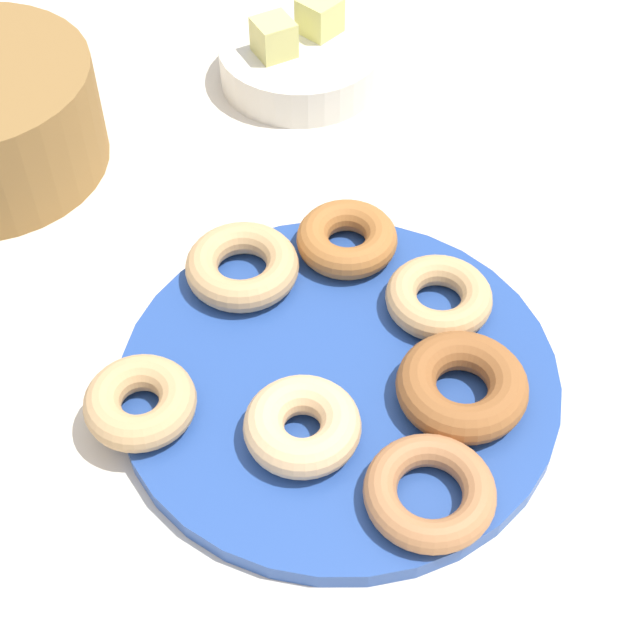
% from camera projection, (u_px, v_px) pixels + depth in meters
% --- Properties ---
extents(ground_plane, '(2.40, 2.40, 0.00)m').
position_uv_depth(ground_plane, '(339.00, 385.00, 0.74)').
color(ground_plane, beige).
extents(donut_plate, '(0.33, 0.33, 0.02)m').
position_uv_depth(donut_plate, '(339.00, 379.00, 0.74)').
color(donut_plate, '#284C9E').
rests_on(donut_plate, ground_plane).
extents(donut_0, '(0.09, 0.09, 0.03)m').
position_uv_depth(donut_0, '(140.00, 402.00, 0.70)').
color(donut_0, tan).
rests_on(donut_0, donut_plate).
extents(donut_1, '(0.13, 0.13, 0.03)m').
position_uv_depth(donut_1, '(242.00, 266.00, 0.78)').
color(donut_1, tan).
rests_on(donut_1, donut_plate).
extents(donut_2, '(0.10, 0.10, 0.02)m').
position_uv_depth(donut_2, '(430.00, 492.00, 0.65)').
color(donut_2, '#B27547').
rests_on(donut_2, donut_plate).
extents(donut_3, '(0.13, 0.13, 0.03)m').
position_uv_depth(donut_3, '(462.00, 386.00, 0.70)').
color(donut_3, '#995B2D').
rests_on(donut_3, donut_plate).
extents(donut_4, '(0.11, 0.11, 0.03)m').
position_uv_depth(donut_4, '(302.00, 426.00, 0.68)').
color(donut_4, '#EABC84').
rests_on(donut_4, donut_plate).
extents(donut_5, '(0.12, 0.12, 0.03)m').
position_uv_depth(donut_5, '(347.00, 239.00, 0.80)').
color(donut_5, '#AD6B33').
rests_on(donut_5, donut_plate).
extents(donut_6, '(0.10, 0.10, 0.02)m').
position_uv_depth(donut_6, '(439.00, 298.00, 0.76)').
color(donut_6, tan).
rests_on(donut_6, donut_plate).
extents(fruit_bowl, '(0.16, 0.16, 0.04)m').
position_uv_depth(fruit_bowl, '(301.00, 62.00, 0.98)').
color(fruit_bowl, silver).
rests_on(fruit_bowl, ground_plane).
extents(melon_chunk_left, '(0.04, 0.04, 0.04)m').
position_uv_depth(melon_chunk_left, '(274.00, 37.00, 0.94)').
color(melon_chunk_left, '#DBD67A').
rests_on(melon_chunk_left, fruit_bowl).
extents(melon_chunk_right, '(0.05, 0.05, 0.04)m').
position_uv_depth(melon_chunk_right, '(320.00, 16.00, 0.97)').
color(melon_chunk_right, '#DBD67A').
rests_on(melon_chunk_right, fruit_bowl).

